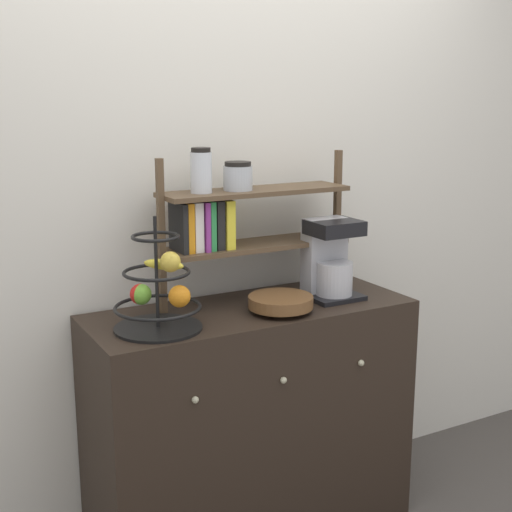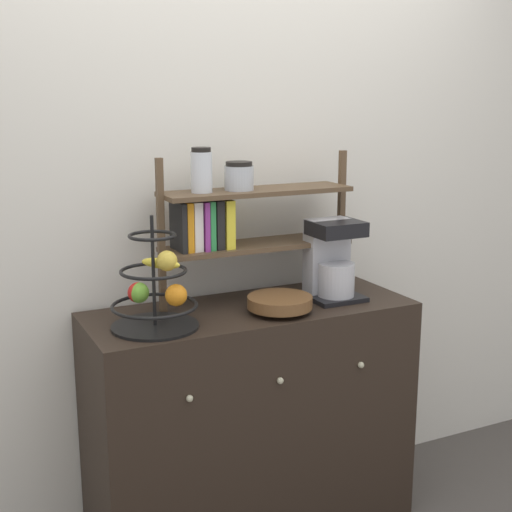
# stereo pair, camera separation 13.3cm
# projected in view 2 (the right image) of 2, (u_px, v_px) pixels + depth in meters

# --- Properties ---
(wall_back) EXTENTS (7.00, 0.05, 2.60)m
(wall_back) POSITION_uv_depth(u_px,v_px,m) (220.00, 197.00, 2.83)
(wall_back) COLOR silver
(wall_back) RESTS_ON ground_plane
(sideboard) EXTENTS (1.24, 0.49, 0.92)m
(sideboard) POSITION_uv_depth(u_px,v_px,m) (251.00, 421.00, 2.77)
(sideboard) COLOR black
(sideboard) RESTS_ON ground_plane
(coffee_maker) EXTENTS (0.20, 0.20, 0.31)m
(coffee_maker) POSITION_uv_depth(u_px,v_px,m) (332.00, 260.00, 2.77)
(coffee_maker) COLOR black
(coffee_maker) RESTS_ON sideboard
(fruit_stand) EXTENTS (0.30, 0.30, 0.39)m
(fruit_stand) POSITION_uv_depth(u_px,v_px,m) (155.00, 292.00, 2.42)
(fruit_stand) COLOR black
(fruit_stand) RESTS_ON sideboard
(wooden_bowl) EXTENTS (0.24, 0.24, 0.06)m
(wooden_bowl) POSITION_uv_depth(u_px,v_px,m) (280.00, 303.00, 2.61)
(wooden_bowl) COLOR brown
(wooden_bowl) RESTS_ON sideboard
(shelf_hutch) EXTENTS (0.79, 0.20, 0.60)m
(shelf_hutch) POSITION_uv_depth(u_px,v_px,m) (232.00, 213.00, 2.67)
(shelf_hutch) COLOR brown
(shelf_hutch) RESTS_ON sideboard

